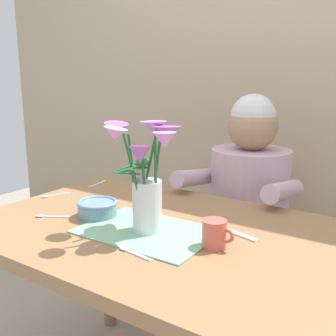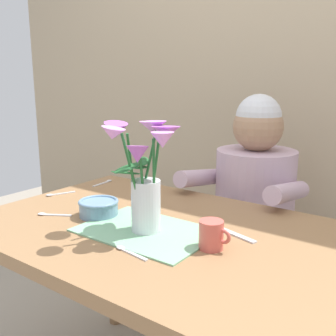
{
  "view_description": "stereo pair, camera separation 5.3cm",
  "coord_description": "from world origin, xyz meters",
  "px_view_note": "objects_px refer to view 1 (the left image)",
  "views": [
    {
      "loc": [
        0.67,
        -0.95,
        1.19
      ],
      "look_at": [
        -0.0,
        0.05,
        0.92
      ],
      "focal_mm": 41.98,
      "sensor_mm": 36.0,
      "label": 1
    },
    {
      "loc": [
        0.71,
        -0.92,
        1.19
      ],
      "look_at": [
        -0.0,
        0.05,
        0.92
      ],
      "focal_mm": 41.98,
      "sensor_mm": 36.0,
      "label": 2
    }
  ],
  "objects_px": {
    "ceramic_bowl": "(97,208)",
    "dinner_knife": "(231,231)",
    "coffee_cup": "(215,234)",
    "flower_vase": "(145,171)",
    "seated_person": "(248,224)"
  },
  "relations": [
    {
      "from": "ceramic_bowl",
      "to": "dinner_knife",
      "type": "bearing_deg",
      "value": 15.92
    },
    {
      "from": "ceramic_bowl",
      "to": "coffee_cup",
      "type": "relative_size",
      "value": 1.46
    },
    {
      "from": "coffee_cup",
      "to": "flower_vase",
      "type": "bearing_deg",
      "value": -176.95
    },
    {
      "from": "dinner_knife",
      "to": "coffee_cup",
      "type": "bearing_deg",
      "value": -70.3
    },
    {
      "from": "flower_vase",
      "to": "coffee_cup",
      "type": "relative_size",
      "value": 3.57
    },
    {
      "from": "coffee_cup",
      "to": "ceramic_bowl",
      "type": "bearing_deg",
      "value": 179.33
    },
    {
      "from": "flower_vase",
      "to": "ceramic_bowl",
      "type": "bearing_deg",
      "value": 175.47
    },
    {
      "from": "flower_vase",
      "to": "coffee_cup",
      "type": "xyz_separation_m",
      "value": [
        0.23,
        0.01,
        -0.15
      ]
    },
    {
      "from": "seated_person",
      "to": "coffee_cup",
      "type": "relative_size",
      "value": 12.2
    },
    {
      "from": "dinner_knife",
      "to": "coffee_cup",
      "type": "xyz_separation_m",
      "value": [
        0.01,
        -0.13,
        0.04
      ]
    },
    {
      "from": "dinner_knife",
      "to": "coffee_cup",
      "type": "height_order",
      "value": "coffee_cup"
    },
    {
      "from": "ceramic_bowl",
      "to": "coffee_cup",
      "type": "xyz_separation_m",
      "value": [
        0.44,
        -0.01,
        0.01
      ]
    },
    {
      "from": "seated_person",
      "to": "dinner_knife",
      "type": "relative_size",
      "value": 5.97
    },
    {
      "from": "seated_person",
      "to": "flower_vase",
      "type": "distance_m",
      "value": 0.77
    },
    {
      "from": "seated_person",
      "to": "flower_vase",
      "type": "height_order",
      "value": "seated_person"
    }
  ]
}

